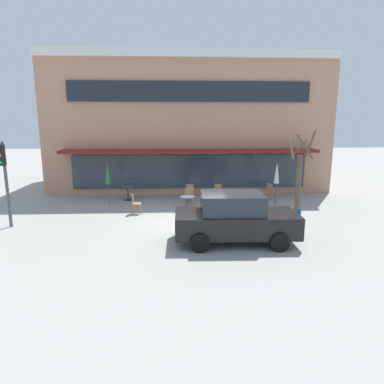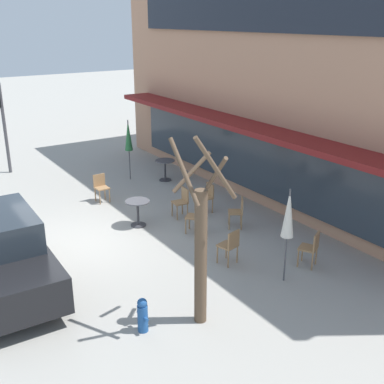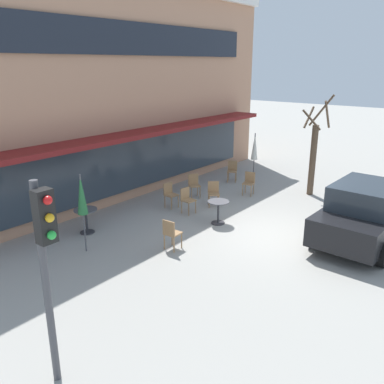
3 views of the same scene
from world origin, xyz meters
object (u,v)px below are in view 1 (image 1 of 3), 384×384
Objects in this scene: cafe_chair_6 at (213,196)px; fire_hydrant at (298,217)px; cafe_table_streetside at (188,202)px; cafe_chair_0 at (268,190)px; cafe_chair_1 at (217,191)px; patio_umbrella_green_folded at (277,173)px; cafe_table_near_wall at (128,191)px; cafe_chair_3 at (189,195)px; parked_sedan at (235,218)px; street_tree at (299,181)px; cafe_chair_4 at (190,192)px; patio_umbrella_cream_folded at (108,173)px; traffic_light_pole at (4,171)px; cafe_chair_2 at (135,203)px; cafe_chair_5 at (253,197)px.

fire_hydrant is at bearing -46.38° from cafe_chair_6.
cafe_table_streetside is 4.96m from fire_hydrant.
cafe_chair_0 and cafe_chair_1 have the same top height.
cafe_table_streetside is 4.87m from patio_umbrella_green_folded.
cafe_table_near_wall is 0.85× the size of cafe_chair_3.
cafe_chair_1 is 1.00× the size of cafe_chair_6.
parked_sedan is 4.50m from street_tree.
cafe_table_streetside is at bearing -139.39° from cafe_chair_6.
parked_sedan reaches higher than cafe_table_streetside.
parked_sedan is 6.01× the size of fire_hydrant.
cafe_chair_3 is 5.64m from parked_sedan.
cafe_chair_4 is 1.57m from cafe_chair_6.
fire_hydrant is at bearing -24.80° from patio_umbrella_cream_folded.
cafe_chair_4 is at bearing 7.72° from patio_umbrella_cream_folded.
fire_hydrant is at bearing -26.15° from cafe_table_streetside.
cafe_chair_2 is at bearing 20.64° from traffic_light_pole.
cafe_chair_6 is (1.30, 1.12, 0.01)m from cafe_table_streetside.
street_tree is at bearing -28.16° from cafe_chair_3.
parked_sedan is (4.60, -6.77, 0.36)m from cafe_table_near_wall.
cafe_chair_4 is 1.26× the size of fire_hydrant.
cafe_chair_0 is 3.32m from cafe_chair_6.
fire_hydrant is (4.45, -2.19, -0.16)m from cafe_table_streetside.
traffic_light_pole reaches higher than cafe_chair_5.
cafe_table_near_wall is 0.22× the size of traffic_light_pole.
cafe_chair_6 is at bearing 133.62° from fire_hydrant.
cafe_chair_3 is 1.00× the size of cafe_chair_6.
cafe_chair_0 and cafe_chair_2 have the same top height.
parked_sedan is at bearing -78.53° from cafe_chair_4.
cafe_table_streetside is 0.85× the size of cafe_chair_2.
cafe_chair_1 is 1.23m from cafe_chair_6.
street_tree is at bearing -12.86° from cafe_table_streetside.
patio_umbrella_cream_folded reaches higher than cafe_chair_5.
patio_umbrella_green_folded is 2.47× the size of cafe_chair_4.
patio_umbrella_green_folded is 2.47× the size of cafe_chair_1.
traffic_light_pole is (-10.45, -2.71, 1.77)m from cafe_chair_5.
cafe_table_streetside is 4.35m from parked_sedan.
traffic_light_pole is (-8.51, -3.03, 1.77)m from cafe_chair_6.
cafe_chair_4 is 0.23× the size of street_tree.
street_tree is at bearing -84.42° from patio_umbrella_green_folded.
cafe_chair_3 is (-4.41, 0.04, -1.10)m from patio_umbrella_green_folded.
cafe_chair_2 is (-6.80, -2.43, 0.00)m from cafe_chair_0.
traffic_light_pole is at bearing -160.42° from cafe_chair_6.
street_tree is (3.47, -2.21, 1.12)m from cafe_chair_6.
patio_umbrella_cream_folded is 2.47× the size of cafe_chair_3.
patio_umbrella_cream_folded is 2.59m from cafe_chair_2.
patio_umbrella_green_folded is 2.47× the size of cafe_chair_2.
traffic_light_pole is 4.82× the size of fire_hydrant.
street_tree is (8.70, -2.78, 0.01)m from patio_umbrella_cream_folded.
cafe_chair_0 is at bearing 65.56° from parked_sedan.
street_tree is 5.46× the size of fire_hydrant.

